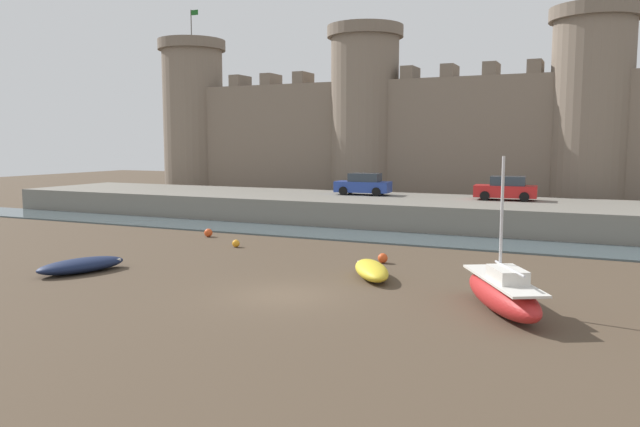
{
  "coord_description": "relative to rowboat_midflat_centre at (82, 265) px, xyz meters",
  "views": [
    {
      "loc": [
        10.58,
        -19.98,
        5.64
      ],
      "look_at": [
        -0.87,
        5.05,
        2.5
      ],
      "focal_mm": 35.0,
      "sensor_mm": 36.0,
      "label": 1
    }
  ],
  "objects": [
    {
      "name": "ground_plane",
      "position": [
        10.01,
        0.0,
        -0.33
      ],
      "size": [
        160.0,
        160.0,
        0.0
      ],
      "primitive_type": "plane",
      "color": "#4C3D2D"
    },
    {
      "name": "water_channel",
      "position": [
        10.01,
        14.87,
        -0.28
      ],
      "size": [
        80.0,
        4.5,
        0.1
      ],
      "primitive_type": "cube",
      "color": "#47565B",
      "rests_on": "ground"
    },
    {
      "name": "quay_road",
      "position": [
        10.01,
        22.12,
        0.54
      ],
      "size": [
        68.0,
        10.0,
        1.74
      ],
      "primitive_type": "cube",
      "color": "slate",
      "rests_on": "ground"
    },
    {
      "name": "castle",
      "position": [
        10.01,
        33.17,
        6.68
      ],
      "size": [
        62.75,
        6.75,
        18.88
      ],
      "color": "#7A6B5B",
      "rests_on": "ground"
    },
    {
      "name": "rowboat_midflat_centre",
      "position": [
        0.0,
        0.0,
        0.0
      ],
      "size": [
        2.68,
        4.16,
        0.62
      ],
      "color": "#141E3D",
      "rests_on": "ground"
    },
    {
      "name": "rowboat_foreground_centre",
      "position": [
        11.92,
        4.12,
        0.04
      ],
      "size": [
        2.89,
        3.7,
        0.7
      ],
      "color": "yellow",
      "rests_on": "ground"
    },
    {
      "name": "sailboat_foreground_right",
      "position": [
        17.66,
        1.08,
        0.32
      ],
      "size": [
        3.89,
        5.52,
        5.19
      ],
      "color": "red",
      "rests_on": "ground"
    },
    {
      "name": "mooring_buoy_near_channel",
      "position": [
        -0.93,
        10.91,
        -0.08
      ],
      "size": [
        0.5,
        0.5,
        0.5
      ],
      "primitive_type": "sphere",
      "color": "#E04C1E",
      "rests_on": "ground"
    },
    {
      "name": "mooring_buoy_off_centre",
      "position": [
        11.27,
        7.48,
        -0.09
      ],
      "size": [
        0.47,
        0.47,
        0.47
      ],
      "primitive_type": "sphere",
      "color": "#E04C1E",
      "rests_on": "ground"
    },
    {
      "name": "mooring_buoy_mid_mud",
      "position": [
        2.58,
        8.43,
        -0.12
      ],
      "size": [
        0.41,
        0.41,
        0.41
      ],
      "primitive_type": "sphere",
      "color": "orange",
      "rests_on": "ground"
    },
    {
      "name": "car_quay_west",
      "position": [
        14.52,
        23.73,
        2.19
      ],
      "size": [
        4.21,
        2.1,
        1.62
      ],
      "color": "red",
      "rests_on": "quay_road"
    },
    {
      "name": "car_quay_east",
      "position": [
        4.16,
        23.76,
        2.19
      ],
      "size": [
        4.21,
        2.1,
        1.62
      ],
      "color": "#263F99",
      "rests_on": "quay_road"
    }
  ]
}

